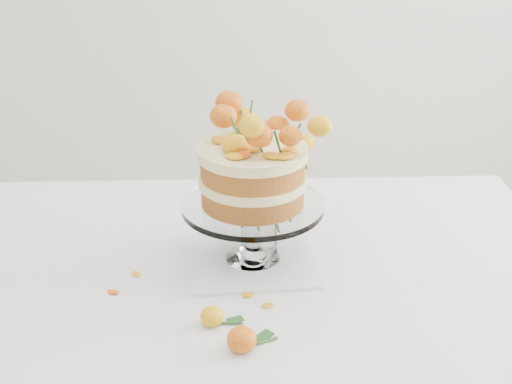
% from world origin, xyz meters
% --- Properties ---
extents(table, '(1.43, 0.93, 0.76)m').
position_xyz_m(table, '(0.00, 0.00, 0.67)').
color(table, tan).
rests_on(table, ground).
extents(napkin, '(0.29, 0.29, 0.01)m').
position_xyz_m(napkin, '(-0.01, 0.00, 0.76)').
color(napkin, white).
rests_on(napkin, table).
extents(cake_stand, '(0.31, 0.31, 0.28)m').
position_xyz_m(cake_stand, '(-0.01, 0.00, 0.95)').
color(cake_stand, silver).
rests_on(cake_stand, napkin).
extents(rose_vase, '(0.35, 0.35, 0.41)m').
position_xyz_m(rose_vase, '(0.01, 0.03, 1.00)').
color(rose_vase, silver).
rests_on(rose_vase, table).
extents(loose_rose_near, '(0.08, 0.05, 0.04)m').
position_xyz_m(loose_rose_near, '(-0.09, -0.24, 0.78)').
color(loose_rose_near, yellow).
rests_on(loose_rose_near, table).
extents(loose_rose_far, '(0.10, 0.06, 0.05)m').
position_xyz_m(loose_rose_far, '(-0.03, -0.32, 0.78)').
color(loose_rose_far, '#B82208').
rests_on(loose_rose_far, table).
extents(stray_petal_a, '(0.03, 0.02, 0.00)m').
position_xyz_m(stray_petal_a, '(-0.12, -0.10, 0.76)').
color(stray_petal_a, '#FCA60F').
rests_on(stray_petal_a, table).
extents(stray_petal_b, '(0.03, 0.02, 0.00)m').
position_xyz_m(stray_petal_b, '(-0.02, -0.14, 0.76)').
color(stray_petal_b, '#FCA60F').
rests_on(stray_petal_b, table).
extents(stray_petal_c, '(0.03, 0.02, 0.00)m').
position_xyz_m(stray_petal_c, '(0.02, -0.18, 0.76)').
color(stray_petal_c, '#FCA60F').
rests_on(stray_petal_c, table).
extents(stray_petal_d, '(0.03, 0.02, 0.00)m').
position_xyz_m(stray_petal_d, '(-0.26, -0.05, 0.76)').
color(stray_petal_d, '#FCA60F').
rests_on(stray_petal_d, table).
extents(stray_petal_e, '(0.03, 0.02, 0.00)m').
position_xyz_m(stray_petal_e, '(-0.30, -0.12, 0.76)').
color(stray_petal_e, '#FCA60F').
rests_on(stray_petal_e, table).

